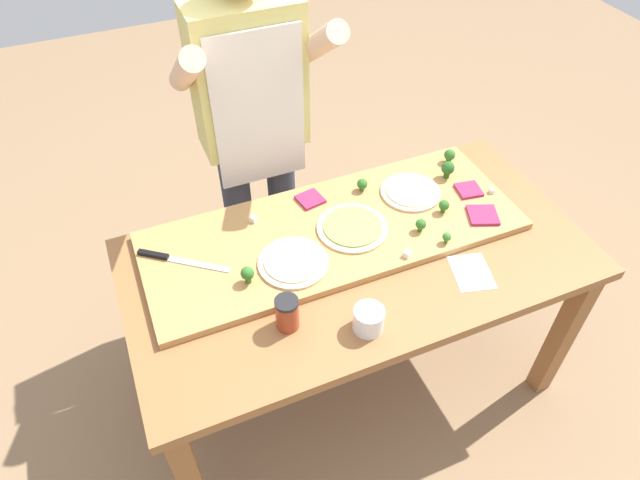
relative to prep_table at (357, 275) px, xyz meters
The scene contains 24 objects.
ground_plane 0.67m from the prep_table, ahead, with size 8.00×8.00×0.00m, color #896B4C.
prep_table is the anchor object (origin of this frame).
cutting_board 0.18m from the prep_table, 105.74° to the left, with size 1.35×0.51×0.03m, color #B27F47.
chefs_knife 0.65m from the prep_table, 161.36° to the left, with size 0.28×0.21×0.02m.
pizza_whole_pesto_green 0.17m from the prep_table, 77.16° to the left, with size 0.25×0.25×0.02m.
pizza_whole_white_garlic 0.39m from the prep_table, 32.01° to the left, with size 0.23×0.23×0.02m.
pizza_whole_cheese_artichoke 0.27m from the prep_table, behind, with size 0.24×0.24×0.02m.
pizza_slice_far_left 0.51m from the prep_table, ahead, with size 0.10×0.10×0.01m, color #9E234C.
pizza_slice_near_left 0.55m from the prep_table, 12.80° to the left, with size 0.09×0.09×0.01m, color #9E234C.
pizza_slice_center 0.34m from the prep_table, 100.62° to the left, with size 0.09×0.09×0.01m, color #9E234C.
broccoli_floret_front_right 0.43m from the prep_table, behind, with size 0.04×0.04×0.06m.
broccoli_floret_front_left 0.41m from the prep_table, ahead, with size 0.04×0.04×0.05m.
broccoli_floret_back_left 0.57m from the prep_table, 24.73° to the left, with size 0.05×0.05×0.07m.
broccoli_floret_back_mid 0.65m from the prep_table, 29.14° to the left, with size 0.04×0.04×0.06m.
broccoli_floret_center_left 0.29m from the prep_table, ahead, with size 0.04×0.04×0.05m.
broccoli_floret_back_right 0.36m from the prep_table, 62.26° to the left, with size 0.04×0.04×0.05m.
broccoli_floret_center_right 0.34m from the prep_table, 16.35° to the right, with size 0.03×0.03×0.04m.
cheese_crumble_a 0.42m from the prep_table, 136.20° to the left, with size 0.02×0.02×0.02m, color silver.
cheese_crumble_b 0.22m from the prep_table, 33.54° to the right, with size 0.02×0.02×0.02m, color white.
cheese_crumble_c 0.62m from the prep_table, ahead, with size 0.02×0.02×0.02m, color white.
flour_cup 0.34m from the prep_table, 110.19° to the right, with size 0.10×0.10×0.08m.
sauce_jar 0.41m from the prep_table, 150.79° to the right, with size 0.07×0.07×0.12m.
recipe_note 0.40m from the prep_table, 34.78° to the right, with size 0.12×0.16×0.00m, color white.
cook_center 0.71m from the prep_table, 104.99° to the left, with size 0.54×0.39×1.67m.
Camera 1 is at (-0.64, -1.18, 2.18)m, focal length 31.45 mm.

